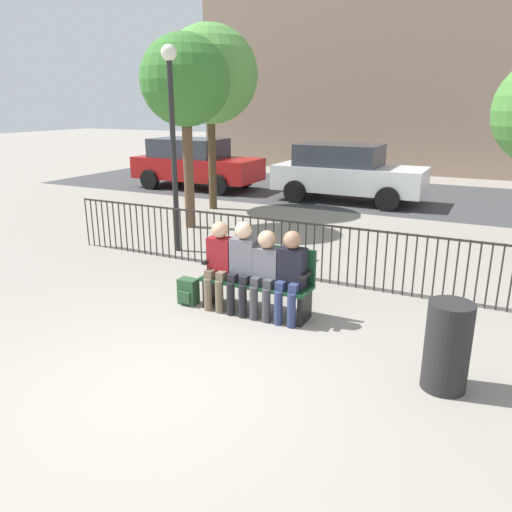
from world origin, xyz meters
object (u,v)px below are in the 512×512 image
at_px(seated_person_0, 219,260).
at_px(lamp_post, 172,120).
at_px(tree_1, 210,75).
at_px(parked_car_0, 346,172).
at_px(backpack, 188,292).
at_px(park_bench, 259,277).
at_px(seated_person_3, 291,271).
at_px(trash_bin, 447,346).
at_px(seated_person_1, 243,262).
at_px(tree_0, 185,82).
at_px(seated_person_2, 266,268).
at_px(parked_car_1, 195,163).

bearing_deg(seated_person_0, lamp_post, 136.29).
bearing_deg(lamp_post, tree_1, 111.41).
distance_m(seated_person_0, tree_1, 7.35).
height_order(lamp_post, parked_car_0, lamp_post).
height_order(seated_person_0, backpack, seated_person_0).
xyz_separation_m(park_bench, seated_person_3, (0.52, -0.13, 0.20)).
height_order(backpack, parked_car_0, parked_car_0).
bearing_deg(parked_car_0, trash_bin, -67.69).
bearing_deg(backpack, park_bench, 13.18).
distance_m(park_bench, seated_person_1, 0.31).
bearing_deg(seated_person_1, tree_0, 131.64).
distance_m(seated_person_1, seated_person_2, 0.35).
height_order(backpack, lamp_post, lamp_post).
bearing_deg(parked_car_0, backpack, -88.17).
bearing_deg(parked_car_0, seated_person_1, -82.61).
height_order(park_bench, tree_0, tree_0).
bearing_deg(parked_car_0, seated_person_0, -85.02).
xyz_separation_m(seated_person_2, trash_bin, (2.34, -0.80, -0.22)).
xyz_separation_m(park_bench, trash_bin, (2.51, -0.93, -0.03)).
bearing_deg(seated_person_2, parked_car_0, 99.68).
height_order(seated_person_2, parked_car_1, parked_car_1).
bearing_deg(tree_0, seated_person_0, -51.54).
xyz_separation_m(seated_person_0, backpack, (-0.46, -0.11, -0.51)).
height_order(tree_0, trash_bin, tree_0).
bearing_deg(backpack, parked_car_0, 91.83).
bearing_deg(tree_0, park_bench, -45.94).
distance_m(park_bench, seated_person_2, 0.28).
height_order(tree_0, parked_car_0, tree_0).
height_order(parked_car_0, trash_bin, parked_car_0).
xyz_separation_m(seated_person_1, lamp_post, (-2.50, 2.05, 1.74)).
bearing_deg(parked_car_0, seated_person_3, -78.01).
distance_m(park_bench, tree_0, 5.73).
bearing_deg(parked_car_1, seated_person_3, -50.54).
distance_m(park_bench, tree_1, 7.60).
xyz_separation_m(seated_person_1, tree_1, (-3.97, 5.80, 2.69)).
relative_size(park_bench, tree_0, 0.37).
height_order(seated_person_0, tree_1, tree_1).
bearing_deg(backpack, lamp_post, 127.97).
relative_size(seated_person_1, trash_bin, 1.37).
height_order(seated_person_2, tree_0, tree_0).
bearing_deg(trash_bin, seated_person_3, 158.07).
relative_size(seated_person_0, seated_person_1, 0.97).
bearing_deg(tree_1, trash_bin, -44.77).
xyz_separation_m(parked_car_0, trash_bin, (3.77, -9.19, -0.39)).
distance_m(seated_person_2, parked_car_1, 10.69).
bearing_deg(tree_1, seated_person_1, -55.60).
xyz_separation_m(seated_person_3, tree_1, (-4.66, 5.80, 2.71)).
bearing_deg(tree_1, seated_person_0, -58.07).
bearing_deg(trash_bin, seated_person_0, 165.23).
distance_m(backpack, lamp_post, 3.55).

